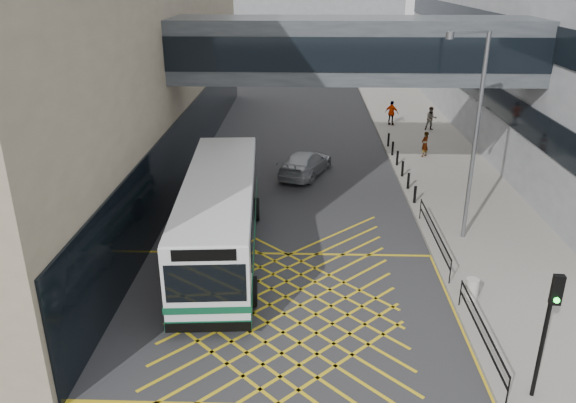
# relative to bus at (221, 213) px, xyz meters

# --- Properties ---
(ground) EXTENTS (120.00, 120.00, 0.00)m
(ground) POSITION_rel_bus_xyz_m (2.80, -4.51, -1.83)
(ground) COLOR #333335
(skybridge) EXTENTS (20.00, 4.10, 3.00)m
(skybridge) POSITION_rel_bus_xyz_m (5.80, 7.49, 5.67)
(skybridge) COLOR #3D4247
(skybridge) RESTS_ON ground
(pavement) EXTENTS (6.00, 54.00, 0.16)m
(pavement) POSITION_rel_bus_xyz_m (11.80, 10.49, -1.75)
(pavement) COLOR gray
(pavement) RESTS_ON ground
(box_junction) EXTENTS (12.00, 9.00, 0.01)m
(box_junction) POSITION_rel_bus_xyz_m (2.80, -4.51, -1.82)
(box_junction) COLOR gold
(box_junction) RESTS_ON ground
(bus) EXTENTS (3.66, 12.32, 3.41)m
(bus) POSITION_rel_bus_xyz_m (0.00, 0.00, 0.00)
(bus) COLOR silver
(bus) RESTS_ON ground
(car_white) EXTENTS (2.54, 4.97, 1.52)m
(car_white) POSITION_rel_bus_xyz_m (-0.81, -2.83, -1.07)
(car_white) COLOR silver
(car_white) RESTS_ON ground
(car_dark) EXTENTS (2.30, 4.42, 1.32)m
(car_dark) POSITION_rel_bus_xyz_m (-0.39, 5.84, -1.17)
(car_dark) COLOR black
(car_dark) RESTS_ON ground
(car_silver) EXTENTS (3.59, 5.25, 1.51)m
(car_silver) POSITION_rel_bus_xyz_m (3.48, 10.03, -1.07)
(car_silver) COLOR #989CA1
(car_silver) RESTS_ON ground
(traffic_light) EXTENTS (0.28, 0.46, 3.92)m
(traffic_light) POSITION_rel_bus_xyz_m (9.83, -8.62, 0.88)
(traffic_light) COLOR black
(traffic_light) RESTS_ON pavement
(street_lamp) EXTENTS (1.95, 0.92, 8.83)m
(street_lamp) POSITION_rel_bus_xyz_m (10.31, 1.51, 3.36)
(street_lamp) COLOR slate
(street_lamp) RESTS_ON pavement
(litter_bin) EXTENTS (0.46, 0.46, 0.80)m
(litter_bin) POSITION_rel_bus_xyz_m (9.46, -3.58, -1.27)
(litter_bin) COLOR #ADA89E
(litter_bin) RESTS_ON pavement
(kerb_railings) EXTENTS (0.05, 12.54, 1.00)m
(kerb_railings) POSITION_rel_bus_xyz_m (8.95, -2.73, -0.95)
(kerb_railings) COLOR black
(kerb_railings) RESTS_ON pavement
(bollards) EXTENTS (0.14, 10.14, 0.90)m
(bollards) POSITION_rel_bus_xyz_m (9.05, 10.49, -1.22)
(bollards) COLOR black
(bollards) RESTS_ON pavement
(pedestrian_a) EXTENTS (0.78, 0.76, 1.61)m
(pedestrian_a) POSITION_rel_bus_xyz_m (11.02, 13.32, -0.86)
(pedestrian_a) COLOR gray
(pedestrian_a) RESTS_ON pavement
(pedestrian_b) EXTENTS (0.85, 0.51, 1.71)m
(pedestrian_b) POSITION_rel_bus_xyz_m (12.73, 19.83, -0.81)
(pedestrian_b) COLOR gray
(pedestrian_b) RESTS_ON pavement
(pedestrian_c) EXTENTS (1.20, 0.99, 1.83)m
(pedestrian_c) POSITION_rel_bus_xyz_m (10.02, 21.25, -0.75)
(pedestrian_c) COLOR gray
(pedestrian_c) RESTS_ON pavement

